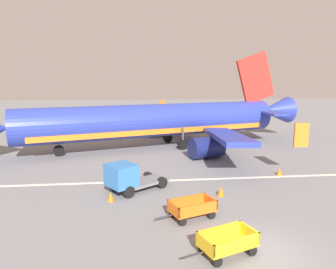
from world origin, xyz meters
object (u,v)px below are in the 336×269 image
baggage_cart_nearest (227,242)px  baggage_cart_second_in_row (192,208)px  traffic_cone_by_carts (221,191)px  traffic_cone_mid_apron (111,197)px  airplane (163,121)px  service_truck_beside_carts (127,177)px  traffic_cone_near_plane (279,171)px

baggage_cart_nearest → baggage_cart_second_in_row: bearing=102.9°
traffic_cone_by_carts → traffic_cone_mid_apron: bearing=-179.1°
baggage_cart_second_in_row → airplane: bearing=89.5°
baggage_cart_second_in_row → traffic_cone_mid_apron: 5.66m
airplane → baggage_cart_second_in_row: airplane is taller
baggage_cart_nearest → traffic_cone_mid_apron: bearing=129.2°
airplane → baggage_cart_nearest: 23.09m
traffic_cone_by_carts → service_truck_beside_carts: bearing=168.1°
baggage_cart_nearest → traffic_cone_mid_apron: (-5.63, 6.90, -0.30)m
airplane → baggage_cart_nearest: airplane is taller
baggage_cart_nearest → traffic_cone_mid_apron: size_ratio=6.00×
traffic_cone_near_plane → airplane: bearing=125.3°
traffic_cone_mid_apron → traffic_cone_by_carts: size_ratio=0.91×
baggage_cart_nearest → airplane: bearing=91.8°
airplane → traffic_cone_near_plane: airplane is taller
airplane → traffic_cone_near_plane: bearing=-54.7°
traffic_cone_mid_apron → service_truck_beside_carts: bearing=53.4°
baggage_cart_nearest → service_truck_beside_carts: service_truck_beside_carts is taller
traffic_cone_near_plane → baggage_cart_second_in_row: bearing=-140.1°
baggage_cart_nearest → traffic_cone_near_plane: baggage_cart_nearest is taller
baggage_cart_second_in_row → traffic_cone_by_carts: 4.08m
traffic_cone_mid_apron → traffic_cone_by_carts: traffic_cone_by_carts is taller
baggage_cart_nearest → traffic_cone_near_plane: 13.46m
airplane → traffic_cone_by_carts: airplane is taller
airplane → baggage_cart_second_in_row: (-0.15, -19.12, -2.45)m
baggage_cart_nearest → traffic_cone_near_plane: (7.71, 11.03, -0.30)m
baggage_cart_nearest → service_truck_beside_carts: 9.51m
airplane → traffic_cone_by_carts: bearing=-81.5°
traffic_cone_near_plane → traffic_cone_mid_apron: (-13.34, -4.13, -0.00)m
airplane → service_truck_beside_carts: size_ratio=7.91×
baggage_cart_second_in_row → traffic_cone_near_plane: bearing=39.9°
baggage_cart_nearest → baggage_cart_second_in_row: same height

